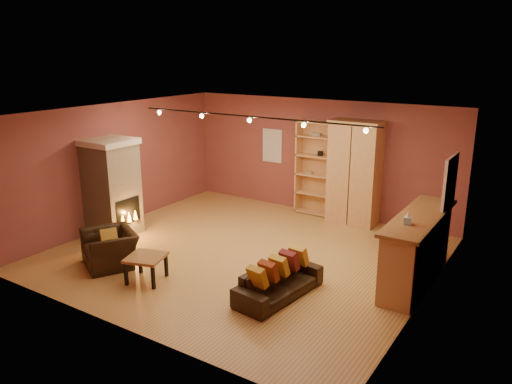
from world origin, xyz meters
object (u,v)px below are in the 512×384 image
Objects in this scene: fireplace at (112,188)px; coffee_table at (146,260)px; bookcase at (316,167)px; loveseat at (279,276)px; bar_counter at (417,249)px; armoire at (354,173)px; armchair at (109,243)px.

coffee_table is at bearing -30.33° from fireplace.
bookcase reaches higher than loveseat.
loveseat is at bearing -7.05° from fireplace.
bookcase is 4.11m from bar_counter.
coffee_table is at bearing -147.62° from bar_counter.
fireplace is 5.43m from armoire.
armchair is 1.07m from coffee_table.
armchair is (-3.31, -0.64, 0.10)m from loveseat.
bookcase is at bearing 26.17° from loveseat.
loveseat is (1.46, -4.29, -0.81)m from bookcase.
bar_counter is at bearing -38.44° from bookcase.
fireplace is 4.82m from bookcase.
bar_counter is (6.24, 1.20, -0.44)m from fireplace.
bar_counter is at bearing -37.19° from loveseat.
fireplace is 0.88× the size of armoire.
bookcase is 5.17m from coffee_table.
bookcase is at bearing 170.06° from armoire.
bar_counter is at bearing 32.38° from coffee_table.
armoire is 3.22m from bar_counter.
armoire is 1.39× the size of loveseat.
coffee_table is (-2.25, -0.77, 0.05)m from loveseat.
coffee_table is at bearing 21.66° from armchair.
coffee_table is at bearing 116.24° from loveseat.
armchair reaches higher than coffee_table.
armchair is 1.58× the size of coffee_table.
armoire is 1.99× the size of armchair.
bookcase is at bearing 81.10° from coffee_table.
armoire is at bearing 12.90° from loveseat.
fireplace is 2.70m from coffee_table.
loveseat is (4.51, -0.56, -0.71)m from fireplace.
armoire reaches higher than coffee_table.
bar_counter is (2.13, -2.34, -0.59)m from armoire.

